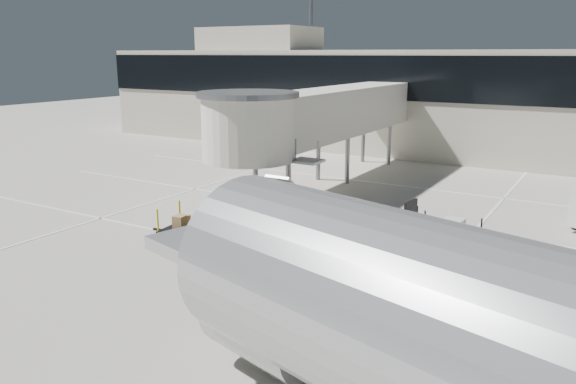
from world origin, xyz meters
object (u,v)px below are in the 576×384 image
at_px(suitcase_cart, 440,237).
at_px(box_cart_far, 202,234).
at_px(ground_worker, 270,264).
at_px(belt_loader, 230,143).
at_px(baggage_tug, 429,230).
at_px(box_cart_near, 253,292).

xyz_separation_m(suitcase_cart, box_cart_far, (-8.46, -4.77, 0.05)).
distance_m(ground_worker, belt_loader, 27.89).
height_order(ground_worker, belt_loader, ground_worker).
xyz_separation_m(baggage_tug, belt_loader, (-20.90, 14.43, 0.04)).
xyz_separation_m(baggage_tug, box_cart_near, (-2.96, -8.58, -0.12)).
bearing_deg(suitcase_cart, baggage_tug, 166.68).
bearing_deg(box_cart_far, suitcase_cart, 23.47).
xyz_separation_m(suitcase_cart, ground_worker, (-3.76, -6.91, 0.38)).
distance_m(box_cart_near, box_cart_far, 6.12).
distance_m(box_cart_near, belt_loader, 29.17).
bearing_deg(ground_worker, belt_loader, 125.21).
bearing_deg(baggage_tug, box_cart_near, -104.46).
bearing_deg(ground_worker, box_cart_near, -83.56).
bearing_deg(box_cart_far, baggage_tug, 26.34).
height_order(suitcase_cart, ground_worker, ground_worker).
height_order(box_cart_near, ground_worker, ground_worker).
bearing_deg(box_cart_far, box_cart_near, -41.69).
bearing_deg(belt_loader, box_cart_near, -66.39).
distance_m(baggage_tug, ground_worker, 7.85).
relative_size(baggage_tug, box_cart_near, 0.85).
height_order(suitcase_cart, box_cart_far, box_cart_far).
bearing_deg(box_cart_near, suitcase_cart, 51.48).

